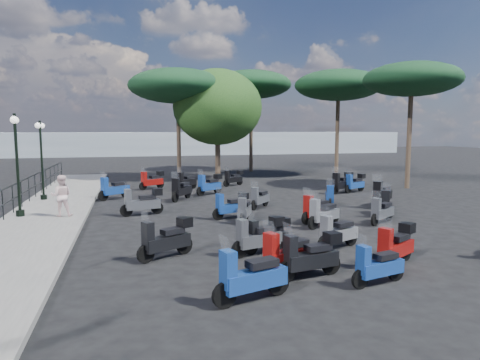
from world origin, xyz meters
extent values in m
plane|color=black|center=(0.00, 0.00, 0.00)|extent=(120.00, 120.00, 0.00)
cube|color=#64615F|center=(-6.50, 3.00, 0.07)|extent=(3.00, 30.00, 0.15)
cylinder|color=black|center=(-7.80, 2.12, 0.70)|extent=(0.04, 0.04, 1.10)
cylinder|color=black|center=(-7.80, 3.48, 0.70)|extent=(0.04, 0.04, 1.10)
cylinder|color=black|center=(-7.80, 4.85, 0.70)|extent=(0.04, 0.04, 1.10)
cylinder|color=black|center=(-7.80, 6.22, 0.70)|extent=(0.04, 0.04, 1.10)
cylinder|color=black|center=(-7.80, 7.59, 0.70)|extent=(0.04, 0.04, 1.10)
cylinder|color=black|center=(-7.80, 8.96, 0.70)|extent=(0.04, 0.04, 1.10)
cylinder|color=black|center=(-7.80, 10.33, 0.70)|extent=(0.04, 0.04, 1.10)
cylinder|color=black|center=(-7.80, 11.69, 0.70)|extent=(0.04, 0.04, 1.10)
cylinder|color=black|center=(-7.80, 13.06, 0.70)|extent=(0.04, 0.04, 1.10)
cylinder|color=black|center=(-7.80, 14.43, 0.70)|extent=(0.04, 0.04, 1.10)
cylinder|color=black|center=(-7.80, 15.80, 0.70)|extent=(0.04, 0.04, 1.10)
cube|color=black|center=(-7.80, 2.80, 1.23)|extent=(0.04, 26.00, 0.04)
cube|color=black|center=(-7.80, 2.80, 0.70)|extent=(0.04, 26.00, 0.04)
cylinder|color=black|center=(-7.39, 2.72, 0.26)|extent=(0.31, 0.31, 0.23)
cylinder|color=black|center=(-7.39, 2.72, 2.06)|extent=(0.10, 0.10, 3.82)
cylinder|color=black|center=(-7.39, 2.72, 3.82)|extent=(0.20, 0.85, 0.04)
sphere|color=white|center=(-7.47, 3.14, 3.73)|extent=(0.27, 0.27, 0.27)
sphere|color=white|center=(-7.30, 2.29, 3.73)|extent=(0.27, 0.27, 0.27)
cylinder|color=black|center=(-7.28, 6.68, 0.26)|extent=(0.29, 0.29, 0.22)
cylinder|color=black|center=(-7.28, 6.68, 1.97)|extent=(0.10, 0.10, 3.64)
cylinder|color=black|center=(-7.28, 6.68, 3.65)|extent=(0.06, 0.82, 0.04)
sphere|color=white|center=(-7.27, 7.09, 3.56)|extent=(0.25, 0.25, 0.25)
sphere|color=white|center=(-7.29, 6.27, 3.56)|extent=(0.25, 0.25, 0.25)
imported|color=silver|center=(-5.85, 2.30, 0.93)|extent=(0.76, 0.59, 1.56)
cylinder|color=black|center=(-1.66, -7.01, 0.25)|extent=(0.52, 0.25, 0.51)
cylinder|color=black|center=(-0.45, -6.63, 0.25)|extent=(0.52, 0.25, 0.51)
cube|color=#1A439A|center=(-1.01, -6.80, 0.44)|extent=(1.42, 0.75, 0.36)
cube|color=black|center=(-0.84, -6.75, 0.74)|extent=(0.70, 0.49, 0.15)
cube|color=#1A439A|center=(-1.58, -6.98, 0.74)|extent=(0.32, 0.37, 0.74)
plane|color=white|center=(-1.64, -7.00, 1.21)|extent=(0.20, 0.41, 0.39)
cylinder|color=black|center=(-3.01, -3.80, 0.24)|extent=(0.47, 0.32, 0.48)
cylinder|color=black|center=(-1.96, -3.23, 0.24)|extent=(0.47, 0.32, 0.48)
cube|color=black|center=(-2.44, -3.49, 0.42)|extent=(1.31, 0.92, 0.34)
cube|color=black|center=(-2.29, -3.41, 0.70)|extent=(0.67, 0.55, 0.14)
cube|color=black|center=(-2.94, -3.76, 0.70)|extent=(0.34, 0.37, 0.70)
plane|color=white|center=(-2.99, -3.79, 1.15)|extent=(0.25, 0.37, 0.37)
cube|color=black|center=(-1.94, -3.22, 0.88)|extent=(0.45, 0.44, 0.26)
cylinder|color=black|center=(-3.54, 2.33, 0.25)|extent=(0.50, 0.21, 0.49)
cylinder|color=black|center=(-2.33, 2.60, 0.25)|extent=(0.50, 0.21, 0.49)
cube|color=#4C4F54|center=(-2.88, 2.48, 0.43)|extent=(1.38, 0.64, 0.35)
cube|color=black|center=(-2.71, 2.52, 0.72)|extent=(0.67, 0.44, 0.14)
cube|color=#4C4F54|center=(-3.46, 2.35, 0.72)|extent=(0.29, 0.35, 0.72)
plane|color=white|center=(-3.52, 2.33, 1.18)|extent=(0.17, 0.40, 0.38)
cube|color=black|center=(-2.31, 2.61, 0.90)|extent=(0.41, 0.40, 0.27)
cylinder|color=black|center=(-4.62, 6.44, 0.26)|extent=(0.48, 0.39, 0.52)
cylinder|color=black|center=(-3.58, 7.20, 0.26)|extent=(0.48, 0.39, 0.52)
cube|color=#1A439A|center=(-4.06, 6.85, 0.45)|extent=(1.34, 1.12, 0.36)
cube|color=black|center=(-3.91, 6.96, 0.75)|extent=(0.71, 0.64, 0.15)
cube|color=#1A439A|center=(-4.55, 6.49, 0.75)|extent=(0.38, 0.40, 0.75)
plane|color=white|center=(-4.60, 6.46, 1.23)|extent=(0.31, 0.38, 0.40)
cylinder|color=black|center=(-2.68, 9.70, 0.24)|extent=(0.45, 0.34, 0.47)
cylinder|color=black|center=(-1.69, 10.33, 0.24)|extent=(0.45, 0.34, 0.47)
cube|color=maroon|center=(-2.14, 10.04, 0.41)|extent=(1.26, 0.97, 0.33)
cube|color=black|center=(-2.00, 10.13, 0.69)|extent=(0.66, 0.57, 0.14)
cube|color=maroon|center=(-2.61, 9.74, 0.69)|extent=(0.34, 0.37, 0.69)
plane|color=white|center=(-2.66, 9.71, 1.13)|extent=(0.27, 0.36, 0.37)
cube|color=black|center=(-1.67, 10.34, 0.87)|extent=(0.45, 0.45, 0.26)
cylinder|color=black|center=(-0.41, -5.83, 0.25)|extent=(0.50, 0.30, 0.50)
cylinder|color=black|center=(0.73, -5.33, 0.25)|extent=(0.50, 0.30, 0.50)
cube|color=maroon|center=(0.21, -5.56, 0.44)|extent=(1.38, 0.87, 0.35)
cube|color=black|center=(0.37, -5.49, 0.73)|extent=(0.70, 0.54, 0.15)
cube|color=maroon|center=(-0.33, -5.80, 0.73)|extent=(0.33, 0.38, 0.73)
plane|color=white|center=(-0.39, -5.83, 1.20)|extent=(0.23, 0.39, 0.39)
cylinder|color=black|center=(-0.60, -3.99, 0.24)|extent=(0.48, 0.23, 0.47)
cylinder|color=black|center=(0.53, -3.65, 0.24)|extent=(0.48, 0.23, 0.47)
cube|color=#4C4F54|center=(0.02, -3.81, 0.41)|extent=(1.32, 0.69, 0.33)
cube|color=black|center=(0.17, -3.76, 0.69)|extent=(0.65, 0.46, 0.14)
cube|color=#4C4F54|center=(-0.52, -3.97, 0.69)|extent=(0.29, 0.35, 0.69)
plane|color=white|center=(-0.58, -3.99, 1.13)|extent=(0.18, 0.38, 0.37)
cube|color=black|center=(0.55, -3.64, 0.87)|extent=(0.41, 0.40, 0.26)
cylinder|color=black|center=(0.46, -0.19, 0.22)|extent=(0.27, 0.44, 0.44)
cylinder|color=black|center=(0.93, 0.81, 0.22)|extent=(0.27, 0.44, 0.44)
cube|color=#4C4F54|center=(0.72, 0.35, 0.39)|extent=(0.79, 1.21, 0.31)
cube|color=black|center=(0.78, 0.50, 0.64)|extent=(0.48, 0.62, 0.13)
cube|color=#4C4F54|center=(0.49, -0.12, 0.64)|extent=(0.34, 0.30, 0.64)
plane|color=white|center=(0.47, -0.17, 1.06)|extent=(0.35, 0.21, 0.34)
cylinder|color=black|center=(-0.19, 0.86, 0.23)|extent=(0.46, 0.23, 0.45)
cylinder|color=black|center=(0.88, 1.22, 0.23)|extent=(0.46, 0.23, 0.45)
cube|color=#1A439A|center=(0.39, 1.06, 0.40)|extent=(1.26, 0.69, 0.32)
cube|color=black|center=(0.54, 1.11, 0.66)|extent=(0.62, 0.45, 0.13)
cube|color=#1A439A|center=(-0.12, 0.89, 0.66)|extent=(0.29, 0.33, 0.66)
plane|color=white|center=(-0.17, 0.87, 1.08)|extent=(0.18, 0.36, 0.35)
cube|color=black|center=(0.90, 1.23, 0.83)|extent=(0.40, 0.39, 0.24)
cylinder|color=black|center=(-1.34, 5.20, 0.26)|extent=(0.38, 0.49, 0.52)
cylinder|color=black|center=(-0.62, 6.27, 0.26)|extent=(0.38, 0.49, 0.52)
cube|color=black|center=(-0.95, 5.78, 0.45)|extent=(1.09, 1.36, 0.37)
cube|color=black|center=(-0.85, 5.93, 0.75)|extent=(0.63, 0.72, 0.15)
cube|color=black|center=(-1.30, 5.27, 0.75)|extent=(0.40, 0.38, 0.75)
plane|color=white|center=(-1.33, 5.22, 1.24)|extent=(0.39, 0.30, 0.40)
cylinder|color=black|center=(0.11, 6.82, 0.25)|extent=(0.47, 0.36, 0.49)
cylinder|color=black|center=(1.14, 7.50, 0.25)|extent=(0.47, 0.36, 0.49)
cube|color=#1A439A|center=(0.67, 7.19, 0.43)|extent=(1.31, 1.03, 0.35)
cube|color=black|center=(0.81, 7.28, 0.72)|extent=(0.68, 0.60, 0.14)
cube|color=#1A439A|center=(0.18, 6.86, 0.72)|extent=(0.36, 0.38, 0.72)
plane|color=white|center=(0.13, 6.83, 1.18)|extent=(0.28, 0.37, 0.38)
cube|color=black|center=(1.16, 7.51, 0.90)|extent=(0.47, 0.47, 0.27)
cylinder|color=black|center=(1.35, -6.76, 0.21)|extent=(0.44, 0.19, 0.43)
cylinder|color=black|center=(2.39, -6.51, 0.21)|extent=(0.44, 0.19, 0.43)
cube|color=#1A439A|center=(1.91, -6.62, 0.37)|extent=(1.20, 0.57, 0.30)
cube|color=black|center=(2.06, -6.59, 0.62)|extent=(0.58, 0.38, 0.12)
cube|color=#1A439A|center=(1.42, -6.74, 0.62)|extent=(0.25, 0.31, 0.62)
plane|color=white|center=(1.37, -6.75, 1.02)|extent=(0.15, 0.35, 0.33)
cylinder|color=black|center=(-0.01, -5.97, 0.24)|extent=(0.49, 0.18, 0.48)
cylinder|color=black|center=(1.17, -5.75, 0.24)|extent=(0.49, 0.18, 0.48)
cube|color=black|center=(0.63, -5.85, 0.42)|extent=(1.33, 0.57, 0.34)
cube|color=black|center=(0.79, -5.82, 0.70)|extent=(0.64, 0.40, 0.14)
cube|color=black|center=(0.07, -5.95, 0.70)|extent=(0.27, 0.33, 0.70)
plane|color=white|center=(0.01, -5.96, 1.15)|extent=(0.15, 0.39, 0.37)
cube|color=black|center=(1.19, -5.75, 0.88)|extent=(0.39, 0.37, 0.26)
cylinder|color=black|center=(-0.22, -3.77, 0.21)|extent=(0.44, 0.21, 0.43)
cylinder|color=black|center=(0.80, -3.46, 0.21)|extent=(0.44, 0.21, 0.43)
cube|color=black|center=(0.33, -3.60, 0.38)|extent=(1.20, 0.62, 0.30)
cube|color=black|center=(0.48, -3.56, 0.63)|extent=(0.59, 0.41, 0.13)
cube|color=black|center=(-0.16, -3.75, 0.63)|extent=(0.26, 0.31, 0.63)
plane|color=white|center=(-0.21, -3.76, 1.03)|extent=(0.16, 0.35, 0.33)
cube|color=black|center=(0.82, -3.46, 0.79)|extent=(0.37, 0.36, 0.23)
cylinder|color=black|center=(2.63, -1.46, 0.24)|extent=(0.46, 0.31, 0.47)
cylinder|color=black|center=(3.68, -0.90, 0.24)|extent=(0.46, 0.31, 0.47)
cube|color=#9B9DA4|center=(3.20, -1.16, 0.41)|extent=(1.29, 0.90, 0.34)
cube|color=black|center=(3.35, -1.08, 0.69)|extent=(0.66, 0.54, 0.14)
cube|color=#9B9DA4|center=(2.70, -1.42, 0.69)|extent=(0.33, 0.36, 0.69)
plane|color=white|center=(2.65, -1.45, 1.14)|extent=(0.25, 0.37, 0.37)
cylinder|color=black|center=(1.68, 2.42, 0.22)|extent=(0.37, 0.38, 0.44)
cylinder|color=black|center=(2.43, 3.22, 0.22)|extent=(0.37, 0.38, 0.44)
cube|color=#4C4F54|center=(2.09, 2.85, 0.39)|extent=(1.05, 1.08, 0.31)
cube|color=black|center=(2.19, 2.96, 0.64)|extent=(0.58, 0.59, 0.13)
cube|color=#4C4F54|center=(1.73, 2.47, 0.64)|extent=(0.34, 0.34, 0.64)
plane|color=white|center=(1.69, 2.43, 1.05)|extent=(0.30, 0.29, 0.34)
cylinder|color=black|center=(-0.73, 8.93, 0.23)|extent=(0.42, 0.38, 0.47)
cylinder|color=black|center=(0.16, 9.70, 0.23)|extent=(0.42, 0.38, 0.47)
cube|color=black|center=(-0.25, 9.35, 0.41)|extent=(1.18, 1.08, 0.33)
cube|color=black|center=(-0.12, 9.46, 0.69)|extent=(0.64, 0.61, 0.14)
cube|color=black|center=(-0.67, 8.99, 0.69)|extent=(0.36, 0.36, 0.69)
plane|color=white|center=(-0.72, 8.95, 1.13)|extent=(0.30, 0.33, 0.36)
cylinder|color=black|center=(2.49, -5.84, 0.24)|extent=(0.46, 0.32, 0.47)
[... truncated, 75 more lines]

